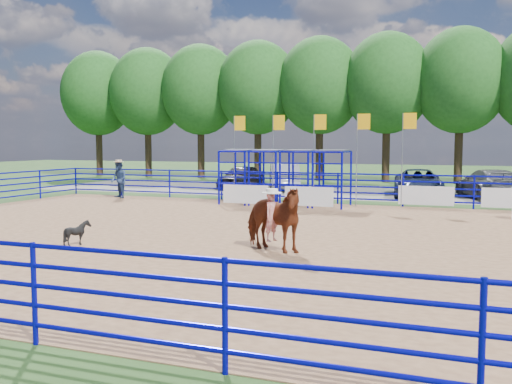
# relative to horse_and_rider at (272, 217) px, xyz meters

# --- Properties ---
(ground) EXTENTS (120.00, 120.00, 0.00)m
(ground) POSITION_rel_horse_and_rider_xyz_m (-0.92, 2.17, -0.95)
(ground) COLOR #2E4F1F
(ground) RESTS_ON ground
(arena_dirt) EXTENTS (30.00, 20.00, 0.02)m
(arena_dirt) POSITION_rel_horse_and_rider_xyz_m (-0.92, 2.17, -0.94)
(arena_dirt) COLOR #956B4A
(arena_dirt) RESTS_ON ground
(gravel_strip) EXTENTS (40.00, 10.00, 0.01)m
(gravel_strip) POSITION_rel_horse_and_rider_xyz_m (-0.92, 19.17, -0.95)
(gravel_strip) COLOR gray
(gravel_strip) RESTS_ON ground
(horse_and_rider) EXTENTS (2.30, 1.66, 2.34)m
(horse_and_rider) POSITION_rel_horse_and_rider_xyz_m (0.00, 0.00, 0.00)
(horse_and_rider) COLOR maroon
(horse_and_rider) RESTS_ON arena_dirt
(calf) EXTENTS (0.80, 0.76, 0.72)m
(calf) POSITION_rel_horse_and_rider_xyz_m (-5.42, -1.12, -0.58)
(calf) COLOR black
(calf) RESTS_ON arena_dirt
(spectator_cowboy) EXTENTS (1.18, 1.11, 1.98)m
(spectator_cowboy) POSITION_rel_horse_and_rider_xyz_m (-12.24, 10.98, 0.05)
(spectator_cowboy) COLOR navy
(spectator_cowboy) RESTS_ON arena_dirt
(car_a) EXTENTS (1.94, 4.43, 1.48)m
(car_a) POSITION_rel_horse_and_rider_xyz_m (-8.60, 18.97, -0.20)
(car_a) COLOR black
(car_a) RESTS_ON gravel_strip
(car_b) EXTENTS (3.31, 5.14, 1.60)m
(car_b) POSITION_rel_horse_and_rider_xyz_m (-5.77, 18.97, -0.14)
(car_b) COLOR gray
(car_b) RESTS_ON gravel_strip
(car_c) EXTENTS (3.06, 5.57, 1.48)m
(car_c) POSITION_rel_horse_and_rider_xyz_m (2.30, 17.32, -0.21)
(car_c) COLOR #141C33
(car_c) RESTS_ON gravel_strip
(car_d) EXTENTS (3.74, 5.74, 1.55)m
(car_d) POSITION_rel_horse_and_rider_xyz_m (5.83, 17.30, -0.17)
(car_d) COLOR #565659
(car_d) RESTS_ON gravel_strip
(perimeter_fence) EXTENTS (30.10, 20.10, 1.50)m
(perimeter_fence) POSITION_rel_horse_and_rider_xyz_m (-0.92, 2.17, -0.20)
(perimeter_fence) COLOR #0808B7
(perimeter_fence) RESTS_ON ground
(chute_assembly) EXTENTS (19.32, 2.41, 4.20)m
(chute_assembly) POSITION_rel_horse_and_rider_xyz_m (-2.82, 11.01, 0.31)
(chute_assembly) COLOR #0808B7
(chute_assembly) RESTS_ON ground
(treeline) EXTENTS (56.40, 6.40, 11.24)m
(treeline) POSITION_rel_horse_and_rider_xyz_m (-0.92, 28.17, 6.58)
(treeline) COLOR #3F2B19
(treeline) RESTS_ON ground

